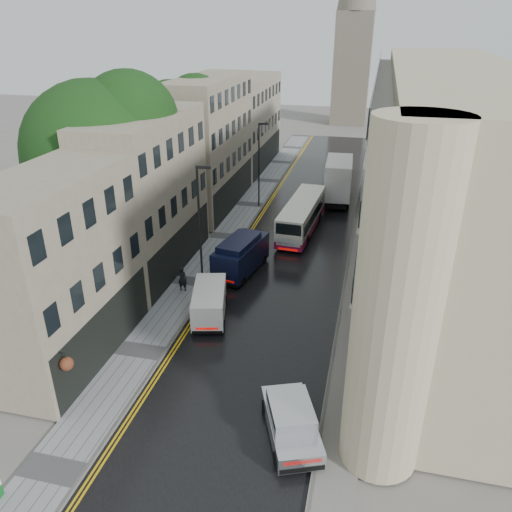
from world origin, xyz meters
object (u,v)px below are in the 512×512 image
at_px(white_van, 193,316).
at_px(silver_hatchback, 277,451).
at_px(tree_near, 99,177).
at_px(lamp_post_near, 200,229).
at_px(white_lorry, 326,184).
at_px(navy_van, 216,263).
at_px(cream_bus, 282,226).
at_px(lamp_post_far, 259,166).
at_px(pedestrian, 182,279).
at_px(tree_far, 175,146).

bearing_deg(white_van, silver_hatchback, -65.96).
height_order(tree_near, lamp_post_near, tree_near).
relative_size(silver_hatchback, lamp_post_near, 0.53).
distance_m(white_lorry, lamp_post_near, 19.78).
xyz_separation_m(tree_near, navy_van, (8.20, -0.05, -5.54)).
xyz_separation_m(silver_hatchback, white_van, (-6.76, 8.58, 0.15)).
relative_size(tree_near, lamp_post_near, 1.65).
xyz_separation_m(white_lorry, navy_van, (-5.66, -17.42, -0.79)).
height_order(cream_bus, white_lorry, white_lorry).
distance_m(tree_near, navy_van, 9.90).
height_order(white_van, lamp_post_near, lamp_post_near).
bearing_deg(lamp_post_far, cream_bus, -82.90).
distance_m(white_lorry, silver_hatchback, 32.45).
bearing_deg(lamp_post_near, pedestrian, -142.11).
relative_size(white_van, navy_van, 0.81).
bearing_deg(tree_far, lamp_post_near, -63.02).
distance_m(navy_van, pedestrian, 2.76).
bearing_deg(lamp_post_near, tree_far, 115.00).
xyz_separation_m(tree_near, white_van, (8.75, -6.42, -5.94)).
distance_m(silver_hatchback, navy_van, 16.65).
bearing_deg(white_lorry, tree_far, -164.96).
bearing_deg(navy_van, white_lorry, 82.22).
bearing_deg(silver_hatchback, lamp_post_far, 82.93).
bearing_deg(lamp_post_near, silver_hatchback, -61.93).
bearing_deg(navy_van, white_van, -74.83).
height_order(cream_bus, silver_hatchback, cream_bus).
distance_m(tree_far, cream_bus, 13.23).
relative_size(cream_bus, white_van, 2.28).
distance_m(cream_bus, lamp_post_far, 9.19).
bearing_deg(white_van, lamp_post_near, 88.87).
relative_size(silver_hatchback, lamp_post_far, 0.56).
height_order(tree_near, pedestrian, tree_near).
bearing_deg(silver_hatchback, navy_van, 94.45).
height_order(tree_far, silver_hatchback, tree_far).
height_order(white_lorry, lamp_post_near, lamp_post_near).
distance_m(silver_hatchback, pedestrian, 15.72).
relative_size(tree_near, cream_bus, 1.39).
bearing_deg(navy_van, tree_near, -170.11).
relative_size(cream_bus, lamp_post_near, 1.19).
xyz_separation_m(tree_far, lamp_post_far, (7.29, 2.57, -2.12)).
height_order(navy_van, lamp_post_near, lamp_post_near).
height_order(tree_far, lamp_post_far, tree_far).
relative_size(navy_van, lamp_post_far, 0.68).
height_order(silver_hatchback, white_van, white_van).
relative_size(white_lorry, lamp_post_near, 0.98).
relative_size(tree_near, navy_van, 2.57).
xyz_separation_m(white_van, lamp_post_far, (-1.17, 22.00, 3.10)).
bearing_deg(lamp_post_far, lamp_post_near, -108.71).
distance_m(cream_bus, lamp_post_near, 10.13).
height_order(white_van, lamp_post_far, lamp_post_far).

